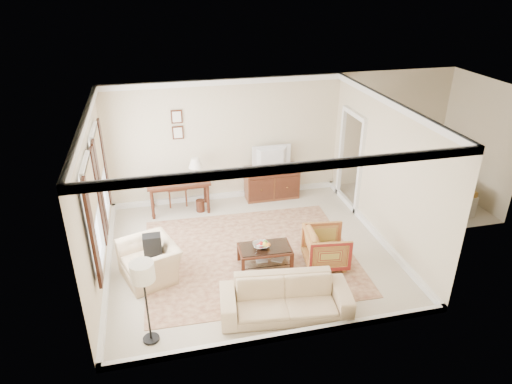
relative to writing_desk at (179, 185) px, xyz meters
name	(u,v)px	position (x,y,z in m)	size (l,w,h in m)	color
room_shell	(249,133)	(1.19, -2.05, 1.82)	(5.51, 5.01, 2.91)	beige
annex_bedroom	(422,189)	(5.68, -0.90, -0.32)	(3.00, 2.70, 2.90)	beige
window_front	(93,215)	(-1.51, -2.75, 0.89)	(0.12, 1.56, 1.80)	#CCB284
window_rear	(100,175)	(-1.51, -1.15, 0.89)	(0.12, 1.56, 1.80)	#CCB284
doorway	(350,162)	(3.90, -0.55, 0.42)	(0.10, 1.12, 2.25)	white
rug	(250,255)	(1.16, -2.20, -0.65)	(4.01, 3.43, 0.01)	brown
writing_desk	(179,185)	(0.00, 0.00, 0.00)	(1.40, 0.70, 0.77)	#441F13
desk_chair	(176,184)	(-0.03, 0.35, -0.13)	(0.45, 0.45, 1.05)	brown
desk_lamp	(196,169)	(0.41, 0.00, 0.36)	(0.32, 0.32, 0.50)	silver
framed_prints	(177,125)	(0.10, 0.42, 1.28)	(0.25, 0.04, 0.68)	#441F13
sideboard	(272,182)	(2.24, 0.17, -0.26)	(1.28, 0.49, 0.79)	brown
tv	(272,150)	(2.24, 0.15, 0.58)	(0.89, 0.51, 0.12)	black
coffee_table	(265,252)	(1.37, -2.59, -0.34)	(1.00, 0.61, 0.41)	#441F13
fruit_bowl	(261,245)	(1.29, -2.58, -0.19)	(0.42, 0.42, 0.10)	silver
book_a	(256,258)	(1.20, -2.56, -0.49)	(0.28, 0.04, 0.38)	brown
book_b	(273,257)	(1.53, -2.57, -0.50)	(0.28, 0.03, 0.38)	brown
striped_armchair	(326,246)	(2.50, -2.80, -0.25)	(0.78, 0.73, 0.80)	maroon
club_armchair	(149,256)	(-0.74, -2.45, -0.20)	(1.04, 0.68, 0.91)	#CBB689
backpack	(152,243)	(-0.66, -2.43, 0.04)	(0.32, 0.22, 0.40)	black
sofa	(285,293)	(1.36, -3.96, -0.25)	(2.09, 0.61, 0.82)	#CBB689
floor_lamp	(143,278)	(-0.79, -4.07, 0.50)	(0.35, 0.35, 1.40)	black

